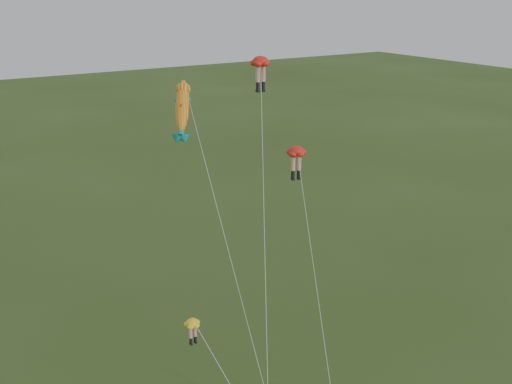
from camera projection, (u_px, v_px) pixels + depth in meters
legs_kite_red_high at (261, 71)px, 36.03m from camera, size 6.10×10.23×19.85m
legs_kite_red_mid at (297, 158)px, 37.25m from camera, size 5.25×11.55×14.16m
legs_kite_yellow at (199, 335)px, 29.03m from camera, size 3.03×6.63×8.01m
fish_kite at (183, 108)px, 33.24m from camera, size 2.25×10.33×19.02m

